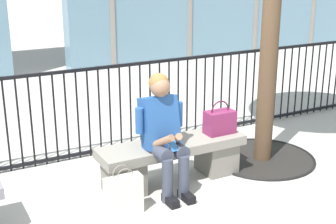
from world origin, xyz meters
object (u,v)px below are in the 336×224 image
object	(u,v)px
seated_person_with_phone	(164,130)
handbag_on_bench	(220,122)
shopping_bag	(124,195)
stone_bench	(172,158)

from	to	relation	value
seated_person_with_phone	handbag_on_bench	bearing A→B (deg)	8.96
handbag_on_bench	shopping_bag	size ratio (longest dim) A/B	0.77
handbag_on_bench	shopping_bag	xyz separation A→B (m)	(-1.31, -0.38, -0.39)
seated_person_with_phone	handbag_on_bench	distance (m)	0.76
stone_bench	seated_person_with_phone	distance (m)	0.44
handbag_on_bench	seated_person_with_phone	bearing A→B (deg)	-171.04
stone_bench	handbag_on_bench	distance (m)	0.66
shopping_bag	seated_person_with_phone	bearing A→B (deg)	25.45
stone_bench	handbag_on_bench	bearing A→B (deg)	-0.99
seated_person_with_phone	handbag_on_bench	xyz separation A→B (m)	(0.75, 0.12, -0.07)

